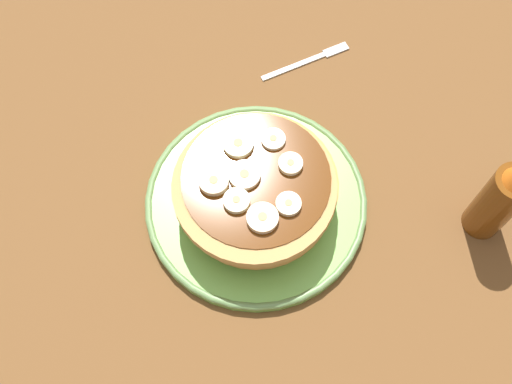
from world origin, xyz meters
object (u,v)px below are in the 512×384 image
banana_slice_2 (238,144)px  plate (256,202)px  banana_slice_0 (244,175)px  banana_slice_1 (288,204)px  banana_slice_3 (290,164)px  banana_slice_6 (214,182)px  banana_slice_7 (262,218)px  pancake_stack (256,191)px  banana_slice_5 (236,201)px  banana_slice_4 (273,139)px  syrup_bottle (499,200)px  fork (311,59)px

banana_slice_2 → plate: bearing=82.4°
banana_slice_0 → banana_slice_2: bearing=-113.0°
banana_slice_1 → banana_slice_3: (-2.98, -3.86, 0.01)cm
banana_slice_6 → banana_slice_7: 6.85cm
banana_slice_0 → banana_slice_7: (1.21, 5.37, 0.07)cm
plate → banana_slice_3: 8.04cm
plate → pancake_stack: (0.07, 0.15, 3.59)cm
banana_slice_5 → banana_slice_3: bearing=-176.6°
banana_slice_3 → banana_slice_5: (7.44, 0.44, 0.01)cm
plate → banana_slice_3: size_ratio=9.68×
banana_slice_1 → plate: bearing=-76.9°
plate → banana_slice_0: size_ratio=7.44×
banana_slice_3 → banana_slice_4: banana_slice_3 is taller
banana_slice_7 → banana_slice_2: bearing=-107.0°
banana_slice_1 → banana_slice_6: bearing=-51.8°
banana_slice_4 → banana_slice_7: 9.78cm
banana_slice_2 → banana_slice_4: banana_slice_2 is taller
banana_slice_3 → banana_slice_5: 7.46cm
plate → banana_slice_1: 8.39cm
banana_slice_3 → syrup_bottle: size_ratio=0.19×
banana_slice_0 → fork: banana_slice_0 is taller
banana_slice_7 → pancake_stack: bearing=-115.7°
banana_slice_4 → banana_slice_5: (7.65, 4.14, 0.10)cm
banana_slice_0 → banana_slice_6: bearing=-19.8°
pancake_stack → syrup_bottle: 27.04cm
banana_slice_5 → banana_slice_7: (-1.22, 3.23, 0.03)cm
pancake_stack → banana_slice_7: bearing=64.3°
banana_slice_1 → banana_slice_7: banana_slice_7 is taller
banana_slice_1 → banana_slice_0: bearing=-69.9°
banana_slice_5 → fork: bearing=-145.1°
pancake_stack → fork: pancake_stack is taller
banana_slice_2 → syrup_bottle: 29.65cm
banana_slice_5 → syrup_bottle: (-24.48, 15.59, -1.23)cm
plate → banana_slice_0: banana_slice_0 is taller
banana_slice_6 → banana_slice_5: bearing=104.0°
pancake_stack → fork: (-18.12, -13.84, -4.16)cm
banana_slice_0 → banana_slice_7: banana_slice_7 is taller
banana_slice_0 → banana_slice_5: 3.24cm
banana_slice_0 → fork: size_ratio=0.28×
banana_slice_0 → banana_slice_1: bearing=110.1°
banana_slice_6 → plate: bearing=153.9°
banana_slice_5 → banana_slice_7: same height
banana_slice_6 → syrup_bottle: size_ratio=0.24×
banana_slice_6 → syrup_bottle: bearing=143.3°
plate → banana_slice_4: (-4.27, -2.88, 6.80)cm
banana_slice_0 → banana_slice_6: 3.46cm
banana_slice_1 → fork: 26.09cm
banana_slice_5 → syrup_bottle: size_ratio=0.21×
banana_slice_2 → fork: banana_slice_2 is taller
plate → banana_slice_5: 7.78cm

